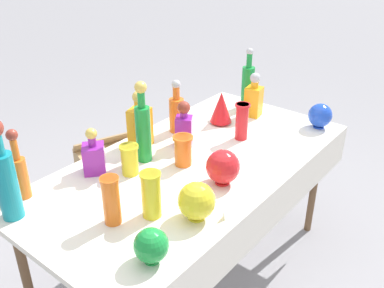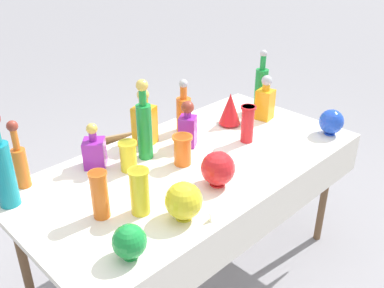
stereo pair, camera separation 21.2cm
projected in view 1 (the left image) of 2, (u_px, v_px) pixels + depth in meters
The scene contains 23 objects.
ground_plane at pixel (192, 273), 2.52m from camera, with size 40.00×40.00×0.00m, color gray.
display_table at pixel (196, 173), 2.18m from camera, with size 1.80×0.91×0.76m.
tall_bottle_0 at pixel (248, 84), 2.74m from camera, with size 0.08×0.08×0.39m.
tall_bottle_1 at pixel (177, 112), 2.43m from camera, with size 0.08×0.08×0.31m.
tall_bottle_2 at pixel (5, 176), 1.68m from camera, with size 0.09×0.09×0.44m.
tall_bottle_3 at pixel (20, 171), 1.83m from camera, with size 0.06×0.06×0.33m.
tall_bottle_4 at pixel (143, 128), 2.10m from camera, with size 0.08×0.08×0.42m.
square_decanter_0 at pixel (140, 124), 2.26m from camera, with size 0.13×0.13×0.31m.
square_decanter_1 at pixel (94, 156), 2.04m from camera, with size 0.14×0.14×0.23m.
square_decanter_2 at pixel (254, 98), 2.63m from camera, with size 0.11×0.11×0.28m.
square_decanter_3 at pixel (184, 127), 2.27m from camera, with size 0.12×0.12×0.26m.
slender_vase_0 at pixel (130, 159), 2.03m from camera, with size 0.09×0.09×0.15m.
slender_vase_1 at pixel (151, 193), 1.73m from camera, with size 0.09×0.09×0.20m.
slender_vase_2 at pixel (111, 199), 1.68m from camera, with size 0.08×0.08×0.21m.
slender_vase_3 at pixel (242, 120), 2.35m from camera, with size 0.08×0.08×0.21m.
slender_vase_4 at pixel (183, 149), 2.11m from camera, with size 0.10×0.10×0.15m.
fluted_vase_0 at pixel (221, 107), 2.53m from camera, with size 0.13×0.13×0.20m.
round_bowl_0 at pixel (320, 115), 2.49m from camera, with size 0.14×0.14×0.15m.
round_bowl_1 at pixel (151, 245), 1.51m from camera, with size 0.13×0.13×0.14m.
round_bowl_2 at pixel (197, 201), 1.72m from camera, with size 0.16×0.16×0.16m.
round_bowl_3 at pixel (223, 167), 1.95m from camera, with size 0.16×0.16×0.17m.
price_tag_left at pixel (227, 213), 1.76m from camera, with size 0.06×0.01×0.04m, color white.
cardboard_box_behind_left at pixel (117, 165), 3.35m from camera, with size 0.66×0.56×0.36m.
Camera 1 is at (-1.46, -1.18, 1.85)m, focal length 40.00 mm.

